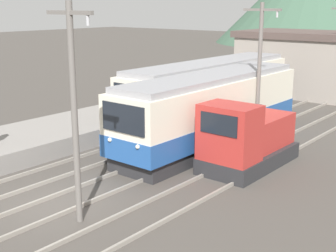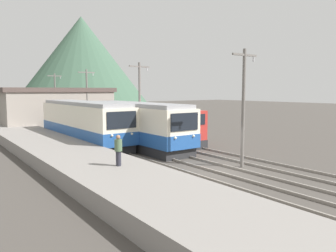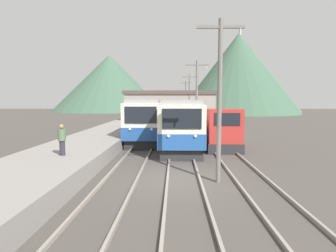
{
  "view_description": "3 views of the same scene",
  "coord_description": "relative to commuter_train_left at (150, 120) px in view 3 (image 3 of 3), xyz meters",
  "views": [
    {
      "loc": [
        12.8,
        -9.24,
        6.83
      ],
      "look_at": [
        0.52,
        5.73,
        1.82
      ],
      "focal_mm": 50.0,
      "sensor_mm": 36.0,
      "label": 1
    },
    {
      "loc": [
        -13.25,
        -13.09,
        4.6
      ],
      "look_at": [
        1.03,
        6.32,
        1.95
      ],
      "focal_mm": 35.0,
      "sensor_mm": 36.0,
      "label": 2
    },
    {
      "loc": [
        -0.2,
        -11.51,
        3.59
      ],
      "look_at": [
        -0.66,
        5.93,
        1.87
      ],
      "focal_mm": 28.0,
      "sensor_mm": 36.0,
      "label": 3
    }
  ],
  "objects": [
    {
      "name": "ground_plane",
      "position": [
        2.6,
        -13.53,
        -1.69
      ],
      "size": [
        200.0,
        200.0,
        0.0
      ],
      "primitive_type": "plane",
      "color": "#47423D"
    },
    {
      "name": "platform_left",
      "position": [
        -3.65,
        -13.53,
        -1.27
      ],
      "size": [
        4.5,
        54.0,
        0.86
      ],
      "primitive_type": "cube",
      "color": "gray",
      "rests_on": "ground"
    },
    {
      "name": "track_left",
      "position": [
        0.0,
        -13.53,
        -1.62
      ],
      "size": [
        1.54,
        60.0,
        0.14
      ],
      "color": "gray",
      "rests_on": "ground"
    },
    {
      "name": "track_center",
      "position": [
        2.8,
        -13.53,
        -1.62
      ],
      "size": [
        1.54,
        60.0,
        0.14
      ],
      "color": "gray",
      "rests_on": "ground"
    },
    {
      "name": "track_right",
      "position": [
        5.8,
        -13.53,
        -1.62
      ],
      "size": [
        1.54,
        60.0,
        0.14
      ],
      "color": "gray",
      "rests_on": "ground"
    },
    {
      "name": "commuter_train_left",
      "position": [
        0.0,
        0.0,
        0.0
      ],
      "size": [
        2.84,
        13.75,
        3.65
      ],
      "color": "#28282B",
      "rests_on": "ground"
    },
    {
      "name": "commuter_train_center",
      "position": [
        2.8,
        -4.0,
        -0.02
      ],
      "size": [
        2.84,
        12.46,
        3.61
      ],
      "color": "#28282B",
      "rests_on": "ground"
    },
    {
      "name": "shunting_locomotive",
      "position": [
        5.8,
        -5.74,
        -0.49
      ],
      "size": [
        2.4,
        5.03,
        3.0
      ],
      "color": "#28282B",
      "rests_on": "ground"
    },
    {
      "name": "catenary_mast_near",
      "position": [
        4.31,
        -13.77,
        2.11
      ],
      "size": [
        2.0,
        0.2,
        6.97
      ],
      "color": "slate",
      "rests_on": "ground"
    },
    {
      "name": "catenary_mast_mid",
      "position": [
        4.31,
        -2.13,
        2.11
      ],
      "size": [
        2.0,
        0.2,
        6.97
      ],
      "color": "slate",
      "rests_on": "ground"
    },
    {
      "name": "catenary_mast_far",
      "position": [
        4.31,
        9.51,
        2.11
      ],
      "size": [
        2.0,
        0.2,
        6.97
      ],
      "color": "slate",
      "rests_on": "ground"
    },
    {
      "name": "catenary_mast_distant",
      "position": [
        4.31,
        21.15,
        2.11
      ],
      "size": [
        2.0,
        0.2,
        6.97
      ],
      "color": "slate",
      "rests_on": "ground"
    },
    {
      "name": "person_on_platform",
      "position": [
        -3.19,
        -12.35,
        -0.0
      ],
      "size": [
        0.38,
        0.38,
        1.55
      ],
      "color": "#282833",
      "rests_on": "platform_left"
    },
    {
      "name": "station_building",
      "position": [
        1.75,
        12.47,
        0.76
      ],
      "size": [
        12.6,
        6.3,
        4.87
      ],
      "color": "gray",
      "rests_on": "ground"
    },
    {
      "name": "mountain_backdrop",
      "position": [
        7.17,
        57.81,
        8.42
      ],
      "size": [
        80.12,
        48.93,
        21.97
      ],
      "color": "#3D5B47",
      "rests_on": "ground"
    }
  ]
}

